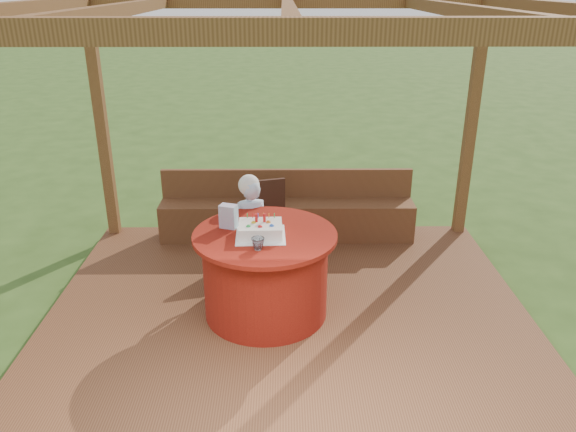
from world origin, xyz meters
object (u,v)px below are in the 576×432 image
Objects in this scene: elderly_woman at (250,227)px; chair at (270,215)px; birthday_cake at (260,229)px; gift_bag at (229,216)px; table at (266,273)px; bench at (287,216)px; drinking_glass at (258,244)px.

chair is at bearing 72.66° from elderly_woman.
gift_bag is (-0.29, 0.18, 0.05)m from birthday_cake.
gift_bag is at bearing 157.95° from table.
gift_bag reaches higher than chair.
elderly_woman is (-0.17, 0.66, 0.17)m from table.
gift_bag is at bearing 148.43° from birthday_cake.
chair is 0.65m from elderly_woman.
birthday_cake is (-0.24, -1.74, 0.60)m from bench.
drinking_glass is at bearing -38.97° from gift_bag.
bench is 1.71m from table.
table is 1.27m from chair.
table is at bearing -2.77° from gift_bag.
table is 1.53× the size of chair.
chair is 7.51× the size of drinking_glass.
gift_bag is (-0.35, -1.14, 0.47)m from chair.
gift_bag is (-0.33, 0.13, 0.51)m from table.
gift_bag is 0.54m from drinking_glass.
chair is at bearing 92.30° from gift_bag.
bench is 1.86m from birthday_cake.
chair is at bearing -113.93° from bench.
chair is 1.38m from birthday_cake.
drinking_glass is (-0.25, -2.01, 0.60)m from bench.
table is 0.70m from elderly_woman.
elderly_woman reaches higher than drinking_glass.
bench is 2.12m from drinking_glass.
drinking_glass reaches higher than chair.
drinking_glass is at bearing -92.41° from chair.
elderly_woman is 1.03m from drinking_glass.
table is 11.52× the size of drinking_glass.
gift_bag reaches higher than birthday_cake.
drinking_glass is at bearing -92.31° from birthday_cake.
drinking_glass is (-0.05, -0.32, 0.45)m from table.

